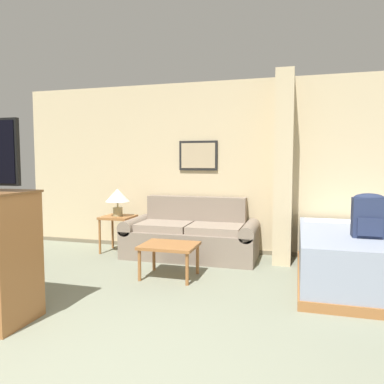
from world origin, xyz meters
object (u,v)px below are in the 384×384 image
(couch, at_px, (191,236))
(table_lamp, at_px, (118,197))
(coffee_table, at_px, (169,248))
(backpack, at_px, (369,215))
(bed, at_px, (363,258))

(couch, height_order, table_lamp, table_lamp)
(coffee_table, bearing_deg, backpack, 1.90)
(bed, bearing_deg, coffee_table, -170.36)
(coffee_table, relative_size, table_lamp, 1.57)
(table_lamp, distance_m, backpack, 3.49)
(coffee_table, height_order, bed, bed)
(coffee_table, xyz_separation_m, backpack, (2.19, 0.07, 0.48))
(table_lamp, bearing_deg, backpack, -15.20)
(coffee_table, bearing_deg, couch, 90.87)
(couch, distance_m, backpack, 2.46)
(table_lamp, xyz_separation_m, bed, (3.39, -0.61, -0.55))
(table_lamp, relative_size, bed, 0.21)
(couch, bearing_deg, backpack, -23.03)
(coffee_table, bearing_deg, table_lamp, 140.07)
(bed, height_order, backpack, backpack)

